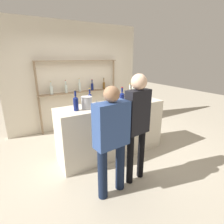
{
  "coord_description": "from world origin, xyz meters",
  "views": [
    {
      "loc": [
        -1.66,
        -2.79,
        1.93
      ],
      "look_at": [
        0.0,
        0.0,
        0.9
      ],
      "focal_mm": 28.0,
      "sensor_mm": 36.0,
      "label": 1
    }
  ],
  "objects_px": {
    "counter_bottle_5": "(90,99)",
    "customer_left": "(112,136)",
    "counter_bottle_2": "(110,96)",
    "wine_glass": "(97,102)",
    "counter_bottle_0": "(76,103)",
    "counter_bottle_1": "(122,98)",
    "counter_bottle_3": "(133,93)",
    "customer_center": "(137,120)",
    "counter_bottle_4": "(130,95)",
    "ice_bucket": "(87,103)"
  },
  "relations": [
    {
      "from": "counter_bottle_4",
      "to": "ice_bucket",
      "type": "xyz_separation_m",
      "value": [
        -0.93,
        -0.0,
        -0.03
      ]
    },
    {
      "from": "counter_bottle_1",
      "to": "wine_glass",
      "type": "xyz_separation_m",
      "value": [
        -0.49,
        0.07,
        -0.02
      ]
    },
    {
      "from": "counter_bottle_1",
      "to": "counter_bottle_3",
      "type": "relative_size",
      "value": 1.04
    },
    {
      "from": "counter_bottle_2",
      "to": "counter_bottle_3",
      "type": "distance_m",
      "value": 0.55
    },
    {
      "from": "counter_bottle_2",
      "to": "customer_left",
      "type": "distance_m",
      "value": 1.35
    },
    {
      "from": "counter_bottle_2",
      "to": "counter_bottle_3",
      "type": "relative_size",
      "value": 0.96
    },
    {
      "from": "counter_bottle_3",
      "to": "customer_center",
      "type": "height_order",
      "value": "customer_center"
    },
    {
      "from": "counter_bottle_0",
      "to": "counter_bottle_4",
      "type": "xyz_separation_m",
      "value": [
        1.13,
        0.02,
        0.01
      ]
    },
    {
      "from": "counter_bottle_3",
      "to": "wine_glass",
      "type": "distance_m",
      "value": 1.02
    },
    {
      "from": "counter_bottle_2",
      "to": "counter_bottle_4",
      "type": "height_order",
      "value": "counter_bottle_4"
    },
    {
      "from": "customer_left",
      "to": "counter_bottle_0",
      "type": "bearing_deg",
      "value": 4.51
    },
    {
      "from": "counter_bottle_1",
      "to": "counter_bottle_0",
      "type": "bearing_deg",
      "value": 173.37
    },
    {
      "from": "counter_bottle_4",
      "to": "counter_bottle_3",
      "type": "bearing_deg",
      "value": 41.29
    },
    {
      "from": "counter_bottle_0",
      "to": "customer_left",
      "type": "bearing_deg",
      "value": -80.06
    },
    {
      "from": "customer_left",
      "to": "customer_center",
      "type": "relative_size",
      "value": 0.93
    },
    {
      "from": "counter_bottle_0",
      "to": "counter_bottle_2",
      "type": "bearing_deg",
      "value": 16.57
    },
    {
      "from": "counter_bottle_0",
      "to": "counter_bottle_5",
      "type": "distance_m",
      "value": 0.42
    },
    {
      "from": "counter_bottle_0",
      "to": "customer_left",
      "type": "xyz_separation_m",
      "value": [
        0.16,
        -0.91,
        -0.27
      ]
    },
    {
      "from": "counter_bottle_2",
      "to": "counter_bottle_5",
      "type": "height_order",
      "value": "counter_bottle_2"
    },
    {
      "from": "counter_bottle_2",
      "to": "ice_bucket",
      "type": "height_order",
      "value": "counter_bottle_2"
    },
    {
      "from": "counter_bottle_3",
      "to": "counter_bottle_4",
      "type": "bearing_deg",
      "value": -138.71
    },
    {
      "from": "counter_bottle_1",
      "to": "customer_center",
      "type": "bearing_deg",
      "value": -106.7
    },
    {
      "from": "counter_bottle_4",
      "to": "wine_glass",
      "type": "distance_m",
      "value": 0.76
    },
    {
      "from": "counter_bottle_5",
      "to": "customer_left",
      "type": "xyz_separation_m",
      "value": [
        -0.19,
        -1.13,
        -0.26
      ]
    },
    {
      "from": "counter_bottle_5",
      "to": "ice_bucket",
      "type": "relative_size",
      "value": 1.45
    },
    {
      "from": "counter_bottle_5",
      "to": "customer_center",
      "type": "bearing_deg",
      "value": -74.93
    },
    {
      "from": "counter_bottle_0",
      "to": "customer_center",
      "type": "height_order",
      "value": "customer_center"
    },
    {
      "from": "counter_bottle_1",
      "to": "counter_bottle_2",
      "type": "distance_m",
      "value": 0.35
    },
    {
      "from": "counter_bottle_2",
      "to": "counter_bottle_5",
      "type": "bearing_deg",
      "value": -177.04
    },
    {
      "from": "counter_bottle_2",
      "to": "counter_bottle_4",
      "type": "bearing_deg",
      "value": -35.26
    },
    {
      "from": "counter_bottle_5",
      "to": "customer_left",
      "type": "bearing_deg",
      "value": -99.8
    },
    {
      "from": "ice_bucket",
      "to": "customer_center",
      "type": "bearing_deg",
      "value": -63.0
    },
    {
      "from": "counter_bottle_5",
      "to": "counter_bottle_2",
      "type": "bearing_deg",
      "value": 2.96
    },
    {
      "from": "counter_bottle_4",
      "to": "customer_center",
      "type": "relative_size",
      "value": 0.22
    },
    {
      "from": "counter_bottle_4",
      "to": "customer_center",
      "type": "xyz_separation_m",
      "value": [
        -0.49,
        -0.86,
        -0.17
      ]
    },
    {
      "from": "counter_bottle_0",
      "to": "ice_bucket",
      "type": "xyz_separation_m",
      "value": [
        0.2,
        0.01,
        -0.02
      ]
    },
    {
      "from": "wine_glass",
      "to": "counter_bottle_1",
      "type": "bearing_deg",
      "value": -7.75
    },
    {
      "from": "ice_bucket",
      "to": "customer_left",
      "type": "height_order",
      "value": "customer_left"
    },
    {
      "from": "counter_bottle_2",
      "to": "wine_glass",
      "type": "xyz_separation_m",
      "value": [
        -0.44,
        -0.27,
        -0.01
      ]
    },
    {
      "from": "ice_bucket",
      "to": "wine_glass",
      "type": "bearing_deg",
      "value": -15.61
    },
    {
      "from": "wine_glass",
      "to": "counter_bottle_3",
      "type": "bearing_deg",
      "value": 14.47
    },
    {
      "from": "counter_bottle_3",
      "to": "counter_bottle_5",
      "type": "bearing_deg",
      "value": -179.78
    },
    {
      "from": "customer_center",
      "to": "wine_glass",
      "type": "bearing_deg",
      "value": 11.4
    },
    {
      "from": "ice_bucket",
      "to": "customer_left",
      "type": "xyz_separation_m",
      "value": [
        -0.04,
        -0.92,
        -0.25
      ]
    },
    {
      "from": "wine_glass",
      "to": "customer_left",
      "type": "bearing_deg",
      "value": -103.68
    },
    {
      "from": "counter_bottle_5",
      "to": "counter_bottle_0",
      "type": "bearing_deg",
      "value": -148.4
    },
    {
      "from": "counter_bottle_2",
      "to": "counter_bottle_3",
      "type": "xyz_separation_m",
      "value": [
        0.55,
        -0.02,
        -0.0
      ]
    },
    {
      "from": "counter_bottle_0",
      "to": "counter_bottle_1",
      "type": "xyz_separation_m",
      "value": [
        0.86,
        -0.1,
        0.0
      ]
    },
    {
      "from": "counter_bottle_3",
      "to": "counter_bottle_0",
      "type": "bearing_deg",
      "value": -170.75
    },
    {
      "from": "counter_bottle_1",
      "to": "ice_bucket",
      "type": "distance_m",
      "value": 0.67
    }
  ]
}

